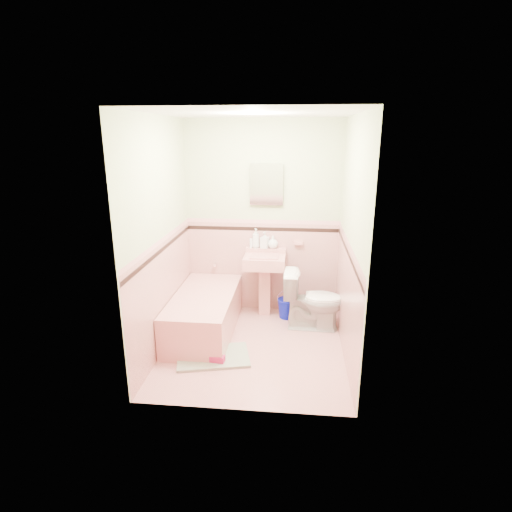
# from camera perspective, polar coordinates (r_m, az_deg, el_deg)

# --- Properties ---
(floor) EXTENTS (2.20, 2.20, 0.00)m
(floor) POSITION_cam_1_polar(r_m,az_deg,el_deg) (4.73, -0.31, -12.57)
(floor) COLOR #D68F8C
(floor) RESTS_ON ground
(ceiling) EXTENTS (2.20, 2.20, 0.00)m
(ceiling) POSITION_cam_1_polar(r_m,az_deg,el_deg) (4.13, -0.37, 19.30)
(ceiling) COLOR white
(ceiling) RESTS_ON ground
(wall_back) EXTENTS (2.50, 0.00, 2.50)m
(wall_back) POSITION_cam_1_polar(r_m,az_deg,el_deg) (5.33, 0.93, 5.18)
(wall_back) COLOR beige
(wall_back) RESTS_ON ground
(wall_front) EXTENTS (2.50, 0.00, 2.50)m
(wall_front) POSITION_cam_1_polar(r_m,az_deg,el_deg) (3.22, -2.43, -2.58)
(wall_front) COLOR beige
(wall_front) RESTS_ON ground
(wall_left) EXTENTS (0.00, 2.50, 2.50)m
(wall_left) POSITION_cam_1_polar(r_m,az_deg,el_deg) (4.48, -13.18, 2.52)
(wall_left) COLOR beige
(wall_left) RESTS_ON ground
(wall_right) EXTENTS (0.00, 2.50, 2.50)m
(wall_right) POSITION_cam_1_polar(r_m,az_deg,el_deg) (4.28, 13.11, 1.87)
(wall_right) COLOR beige
(wall_right) RESTS_ON ground
(wainscot_back) EXTENTS (2.00, 0.00, 2.00)m
(wainscot_back) POSITION_cam_1_polar(r_m,az_deg,el_deg) (5.49, 0.88, -1.51)
(wainscot_back) COLOR #D89491
(wainscot_back) RESTS_ON ground
(wainscot_front) EXTENTS (2.00, 0.00, 2.00)m
(wainscot_front) POSITION_cam_1_polar(r_m,az_deg,el_deg) (3.50, -2.27, -12.63)
(wainscot_front) COLOR #D89491
(wainscot_front) RESTS_ON ground
(wainscot_left) EXTENTS (0.00, 2.20, 2.20)m
(wainscot_left) POSITION_cam_1_polar(r_m,az_deg,el_deg) (4.67, -12.52, -5.23)
(wainscot_left) COLOR #D89491
(wainscot_left) RESTS_ON ground
(wainscot_right) EXTENTS (0.00, 2.20, 2.20)m
(wainscot_right) POSITION_cam_1_polar(r_m,az_deg,el_deg) (4.48, 12.42, -6.19)
(wainscot_right) COLOR #D89491
(wainscot_right) RESTS_ON ground
(accent_back) EXTENTS (2.00, 0.00, 2.00)m
(accent_back) POSITION_cam_1_polar(r_m,az_deg,el_deg) (5.34, 0.90, 3.78)
(accent_back) COLOR black
(accent_back) RESTS_ON ground
(accent_front) EXTENTS (2.00, 0.00, 2.00)m
(accent_front) POSITION_cam_1_polar(r_m,az_deg,el_deg) (3.28, -2.36, -4.62)
(accent_front) COLOR black
(accent_front) RESTS_ON ground
(accent_left) EXTENTS (0.00, 2.20, 2.20)m
(accent_left) POSITION_cam_1_polar(r_m,az_deg,el_deg) (4.51, -12.86, 0.92)
(accent_left) COLOR black
(accent_left) RESTS_ON ground
(accent_right) EXTENTS (0.00, 2.20, 2.20)m
(accent_right) POSITION_cam_1_polar(r_m,az_deg,el_deg) (4.31, 12.76, 0.21)
(accent_right) COLOR black
(accent_right) RESTS_ON ground
(cap_back) EXTENTS (2.00, 0.00, 2.00)m
(cap_back) POSITION_cam_1_polar(r_m,az_deg,el_deg) (5.32, 0.91, 4.83)
(cap_back) COLOR #D69394
(cap_back) RESTS_ON ground
(cap_front) EXTENTS (2.00, 0.00, 2.00)m
(cap_front) POSITION_cam_1_polar(r_m,az_deg,el_deg) (3.24, -2.38, -2.97)
(cap_front) COLOR #D69394
(cap_front) RESTS_ON ground
(cap_left) EXTENTS (0.00, 2.20, 2.20)m
(cap_left) POSITION_cam_1_polar(r_m,az_deg,el_deg) (4.48, -12.94, 2.15)
(cap_left) COLOR #D69394
(cap_left) RESTS_ON ground
(cap_right) EXTENTS (0.00, 2.20, 2.20)m
(cap_right) POSITION_cam_1_polar(r_m,az_deg,el_deg) (4.28, 12.85, 1.49)
(cap_right) COLOR #D69394
(cap_right) RESTS_ON ground
(bathtub) EXTENTS (0.70, 1.50, 0.45)m
(bathtub) POSITION_cam_1_polar(r_m,az_deg,el_deg) (5.02, -7.16, -8.04)
(bathtub) COLOR tan
(bathtub) RESTS_ON floor
(tub_faucet) EXTENTS (0.04, 0.12, 0.04)m
(tub_faucet) POSITION_cam_1_polar(r_m,az_deg,el_deg) (5.53, -5.67, -1.13)
(tub_faucet) COLOR silver
(tub_faucet) RESTS_ON wall_back
(sink) EXTENTS (0.52, 0.48, 0.82)m
(sink) POSITION_cam_1_polar(r_m,az_deg,el_deg) (5.33, 1.20, -4.23)
(sink) COLOR tan
(sink) RESTS_ON floor
(sink_faucet) EXTENTS (0.02, 0.02, 0.10)m
(sink_faucet) POSITION_cam_1_polar(r_m,az_deg,el_deg) (5.30, 1.36, 1.77)
(sink_faucet) COLOR silver
(sink_faucet) RESTS_ON sink
(medicine_cabinet) EXTENTS (0.36, 0.04, 0.45)m
(medicine_cabinet) POSITION_cam_1_polar(r_m,az_deg,el_deg) (5.23, 1.48, 9.95)
(medicine_cabinet) COLOR white
(medicine_cabinet) RESTS_ON wall_back
(soap_dish) EXTENTS (0.11, 0.07, 0.04)m
(soap_dish) POSITION_cam_1_polar(r_m,az_deg,el_deg) (5.34, 5.91, 1.81)
(soap_dish) COLOR tan
(soap_dish) RESTS_ON wall_back
(soap_bottle_left) EXTENTS (0.13, 0.13, 0.26)m
(soap_bottle_left) POSITION_cam_1_polar(r_m,az_deg,el_deg) (5.33, -0.04, 2.49)
(soap_bottle_left) COLOR #B2B2B2
(soap_bottle_left) RESTS_ON sink
(soap_bottle_mid) EXTENTS (0.12, 0.12, 0.22)m
(soap_bottle_mid) POSITION_cam_1_polar(r_m,az_deg,el_deg) (5.33, 1.22, 2.25)
(soap_bottle_mid) COLOR #B2B2B2
(soap_bottle_mid) RESTS_ON sink
(soap_bottle_right) EXTENTS (0.17, 0.17, 0.17)m
(soap_bottle_right) POSITION_cam_1_polar(r_m,az_deg,el_deg) (5.33, 2.38, 1.97)
(soap_bottle_right) COLOR #B2B2B2
(soap_bottle_right) RESTS_ON sink
(tube) EXTENTS (0.04, 0.04, 0.12)m
(tube) POSITION_cam_1_polar(r_m,az_deg,el_deg) (5.36, -0.71, 1.80)
(tube) COLOR white
(tube) RESTS_ON sink
(toilet) EXTENTS (0.73, 0.43, 0.73)m
(toilet) POSITION_cam_1_polar(r_m,az_deg,el_deg) (5.07, 7.98, -6.08)
(toilet) COLOR white
(toilet) RESTS_ON floor
(bucket) EXTENTS (0.26, 0.26, 0.25)m
(bucket) POSITION_cam_1_polar(r_m,az_deg,el_deg) (5.40, 4.36, -7.25)
(bucket) COLOR #050EA7
(bucket) RESTS_ON floor
(bath_mat) EXTENTS (0.85, 0.66, 0.03)m
(bath_mat) POSITION_cam_1_polar(r_m,az_deg,el_deg) (4.54, -5.97, -13.76)
(bath_mat) COLOR gray
(bath_mat) RESTS_ON floor
(shoe) EXTENTS (0.17, 0.10, 0.07)m
(shoe) POSITION_cam_1_polar(r_m,az_deg,el_deg) (4.41, -5.48, -14.04)
(shoe) COLOR #BF1E59
(shoe) RESTS_ON bath_mat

